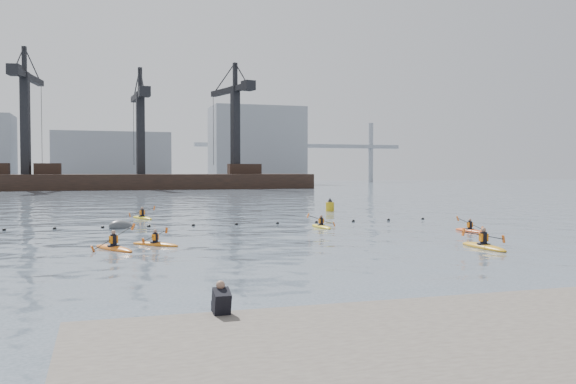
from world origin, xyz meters
name	(u,v)px	position (x,y,z in m)	size (l,w,h in m)	color
ground	(345,280)	(0.00, 0.00, 0.00)	(400.00, 400.00, 0.00)	#374851
quay	(512,354)	(-0.01, -9.00, 0.00)	(18.00, 7.12, 1.77)	#4C443D
float_line	(215,225)	(-0.50, 22.53, 0.03)	(33.24, 0.73, 0.24)	black
barge_pier	(140,180)	(-0.22, 110.00, 1.89)	(72.00, 19.30, 29.50)	black
skyline	(139,151)	(2.23, 150.27, 9.25)	(141.00, 28.00, 22.00)	gray
kayaker_0	(114,247)	(-7.54, 10.90, 0.10)	(2.14, 3.28, 1.33)	orange
kayaker_1	(484,246)	(9.90, 6.14, 0.11)	(2.43, 3.59, 1.15)	#C98B17
kayaker_2	(155,244)	(-5.47, 12.05, 0.09)	(2.48, 2.42, 0.94)	orange
kayaker_3	(321,226)	(6.05, 18.76, 0.09)	(2.05, 2.99, 1.10)	yellow
kayaker_4	(470,230)	(14.00, 13.41, 0.09)	(2.00, 2.91, 1.10)	#D44614
kayaker_5	(142,217)	(-4.95, 30.12, 0.10)	(2.13, 3.30, 1.10)	gold
mooring_buoy	(122,228)	(-6.75, 22.30, 0.00)	(2.02, 1.20, 1.01)	#424548
nav_buoy	(330,207)	(12.57, 34.00, 0.44)	(0.79, 0.79, 1.44)	gold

